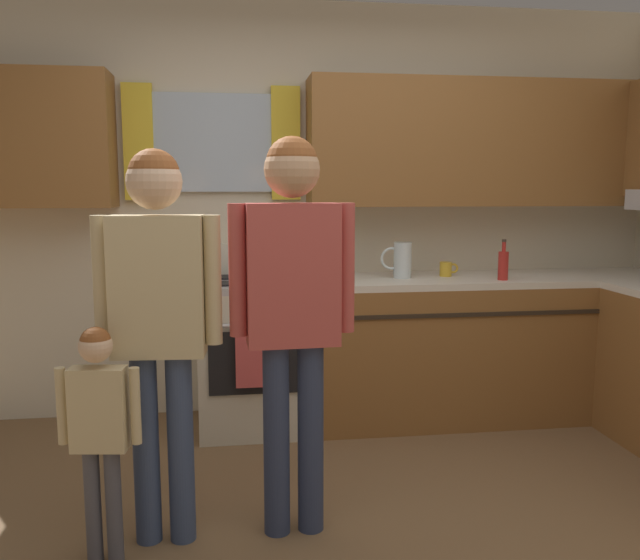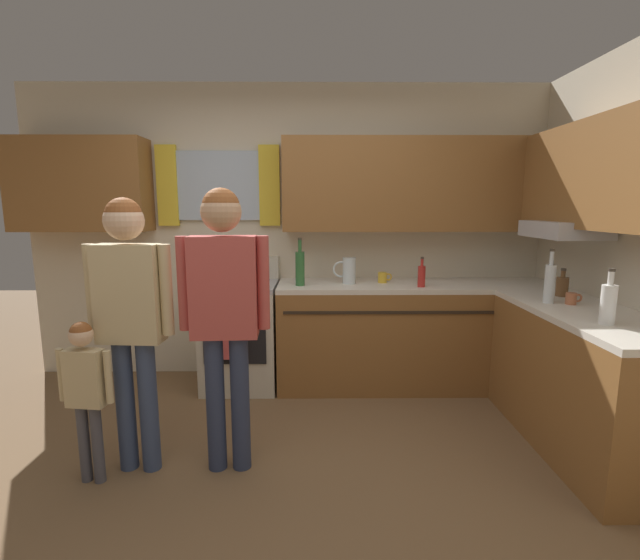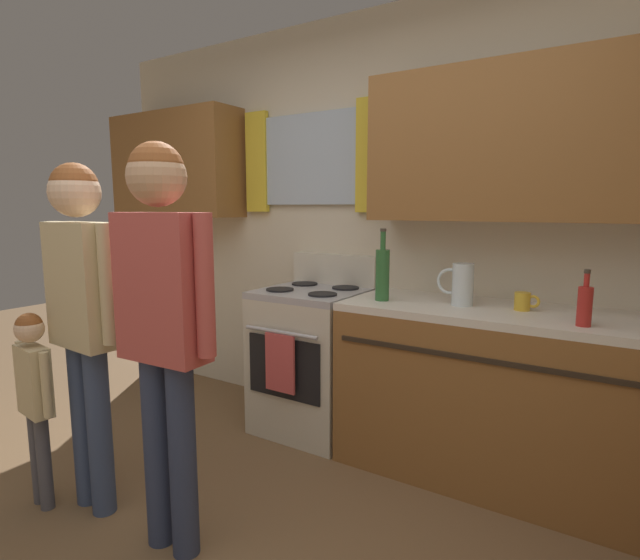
% 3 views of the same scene
% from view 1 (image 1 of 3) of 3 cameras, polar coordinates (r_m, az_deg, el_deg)
% --- Properties ---
extents(back_wall_unit, '(4.60, 0.42, 2.60)m').
position_cam_1_polar(back_wall_unit, '(4.16, -0.06, 8.52)').
color(back_wall_unit, beige).
rests_on(back_wall_unit, ground).
extents(kitchen_counter_run, '(2.35, 2.10, 0.90)m').
position_cam_1_polar(kitchen_counter_run, '(4.08, 21.10, -6.61)').
color(kitchen_counter_run, brown).
rests_on(kitchen_counter_run, ground).
extents(stove_oven, '(0.62, 0.67, 1.10)m').
position_cam_1_polar(stove_oven, '(3.98, -6.02, -6.23)').
color(stove_oven, beige).
rests_on(stove_oven, ground).
extents(bottle_sauce_red, '(0.06, 0.06, 0.25)m').
position_cam_1_polar(bottle_sauce_red, '(4.04, 15.80, 1.31)').
color(bottle_sauce_red, red).
rests_on(bottle_sauce_red, kitchen_counter_run).
extents(bottle_wine_green, '(0.08, 0.08, 0.39)m').
position_cam_1_polar(bottle_wine_green, '(3.83, 1.67, 2.13)').
color(bottle_wine_green, '#2D6633').
rests_on(bottle_wine_green, kitchen_counter_run).
extents(mug_mustard_yellow, '(0.12, 0.08, 0.09)m').
position_cam_1_polar(mug_mustard_yellow, '(4.14, 11.05, 0.95)').
color(mug_mustard_yellow, gold).
rests_on(mug_mustard_yellow, kitchen_counter_run).
extents(water_pitcher, '(0.19, 0.11, 0.22)m').
position_cam_1_polar(water_pitcher, '(4.01, 7.16, 1.76)').
color(water_pitcher, silver).
rests_on(water_pitcher, kitchen_counter_run).
extents(adult_holding_child, '(0.50, 0.22, 1.60)m').
position_cam_1_polar(adult_holding_child, '(2.63, -14.03, -1.80)').
color(adult_holding_child, '#38476B').
rests_on(adult_holding_child, ground).
extents(adult_in_plaid, '(0.51, 0.22, 1.65)m').
position_cam_1_polar(adult_in_plaid, '(2.62, -2.41, -0.87)').
color(adult_in_plaid, '#2D3856').
rests_on(adult_in_plaid, ground).
extents(small_child, '(0.32, 0.13, 0.93)m').
position_cam_1_polar(small_child, '(2.65, -18.84, -11.35)').
color(small_child, '#4C4C56').
rests_on(small_child, ground).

